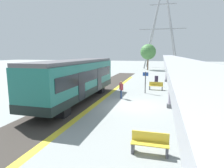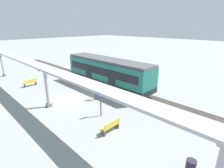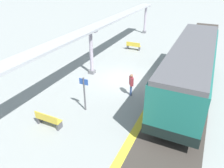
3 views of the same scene
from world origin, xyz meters
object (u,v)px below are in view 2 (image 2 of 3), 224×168
(train_near_carriage, at_px, (108,73))
(canopy_pillar_second, at_px, (47,88))
(bench_near_end, at_px, (111,126))
(canopy_pillar_nearest, at_px, (2,64))
(platform_info_sign, at_px, (101,101))
(trash_bin, at_px, (190,168))
(passenger_waiting_near_edge, at_px, (96,90))
(bench_mid_platform, at_px, (30,83))

(train_near_carriage, bearing_deg, canopy_pillar_second, 0.01)
(train_near_carriage, distance_m, canopy_pillar_second, 7.49)
(train_near_carriage, height_order, bench_near_end, train_near_carriage)
(canopy_pillar_nearest, distance_m, platform_info_sign, 19.06)
(bench_near_end, relative_size, trash_bin, 1.63)
(platform_info_sign, xyz_separation_m, passenger_waiting_near_edge, (-1.88, -2.84, -0.34))
(trash_bin, distance_m, passenger_waiting_near_edge, 10.83)
(canopy_pillar_nearest, bearing_deg, bench_near_end, 93.35)
(train_near_carriage, xyz_separation_m, passenger_waiting_near_edge, (3.37, 1.88, -0.84))
(train_near_carriage, bearing_deg, bench_mid_platform, -47.42)
(canopy_pillar_nearest, relative_size, passenger_waiting_near_edge, 2.28)
(train_near_carriage, bearing_deg, platform_info_sign, 41.94)
(canopy_pillar_nearest, height_order, canopy_pillar_second, same)
(bench_mid_platform, bearing_deg, trash_bin, 90.99)
(canopy_pillar_nearest, relative_size, bench_near_end, 2.39)
(canopy_pillar_second, relative_size, trash_bin, 3.90)
(train_near_carriage, relative_size, trash_bin, 12.94)
(canopy_pillar_nearest, relative_size, platform_info_sign, 1.63)
(canopy_pillar_second, distance_m, bench_near_end, 7.14)
(train_near_carriage, bearing_deg, trash_bin, 63.61)
(train_near_carriage, relative_size, bench_mid_platform, 7.93)
(canopy_pillar_nearest, xyz_separation_m, platform_info_sign, (-2.24, 18.92, -0.50))
(train_near_carriage, xyz_separation_m, canopy_pillar_second, (7.49, 0.00, -0.00))
(bench_near_end, height_order, trash_bin, trash_bin)
(bench_near_end, xyz_separation_m, trash_bin, (-0.13, 5.45, 0.02))
(platform_info_sign, height_order, passenger_waiting_near_edge, platform_info_sign)
(canopy_pillar_second, xyz_separation_m, bench_near_end, (-1.24, 6.90, -1.38))
(canopy_pillar_second, height_order, bench_mid_platform, canopy_pillar_second)
(platform_info_sign, bearing_deg, canopy_pillar_second, -64.62)
(canopy_pillar_nearest, bearing_deg, platform_info_sign, 96.74)
(canopy_pillar_nearest, xyz_separation_m, bench_mid_platform, (-1.03, 7.17, -1.38))
(canopy_pillar_second, bearing_deg, trash_bin, 96.31)
(canopy_pillar_nearest, distance_m, canopy_pillar_second, 14.21)
(canopy_pillar_second, relative_size, platform_info_sign, 1.63)
(trash_bin, relative_size, passenger_waiting_near_edge, 0.58)
(canopy_pillar_second, relative_size, bench_mid_platform, 2.39)
(bench_mid_platform, height_order, platform_info_sign, platform_info_sign)
(train_near_carriage, bearing_deg, canopy_pillar_nearest, -62.20)
(trash_bin, height_order, platform_info_sign, platform_info_sign)
(bench_mid_platform, bearing_deg, train_near_carriage, 132.58)
(passenger_waiting_near_edge, bearing_deg, bench_mid_platform, -70.89)
(passenger_waiting_near_edge, bearing_deg, canopy_pillar_nearest, -75.64)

